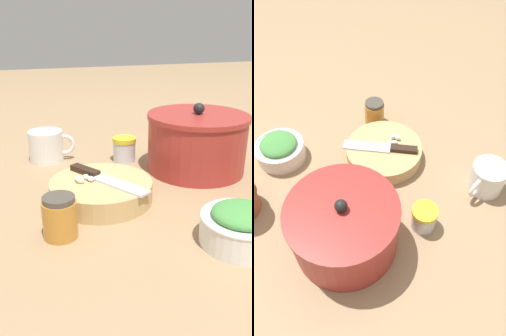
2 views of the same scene
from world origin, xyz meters
The scene contains 9 objects.
ground_plane centered at (0.00, 0.00, 0.00)m, with size 5.00×5.00×0.00m, color #997A56.
cutting_board centered at (0.03, -0.10, 0.02)m, with size 0.22×0.22×0.04m.
chef_knife centered at (0.03, -0.09, 0.05)m, with size 0.20×0.13×0.01m.
garlic_cloves centered at (0.02, -0.13, 0.05)m, with size 0.04×0.04×0.01m.
herb_bowl centered at (0.27, 0.09, 0.04)m, with size 0.15×0.15×0.07m.
spice_jar centered at (-0.19, 0.03, 0.03)m, with size 0.06×0.06×0.07m.
coffee_mug centered at (-0.26, -0.18, 0.04)m, with size 0.09×0.13×0.09m.
honey_jar centered at (0.15, -0.20, 0.04)m, with size 0.06×0.06×0.08m.
stock_pot centered at (-0.07, 0.18, 0.07)m, with size 0.26×0.26×0.18m.
Camera 1 is at (0.75, -0.28, 0.36)m, focal length 40.00 mm.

